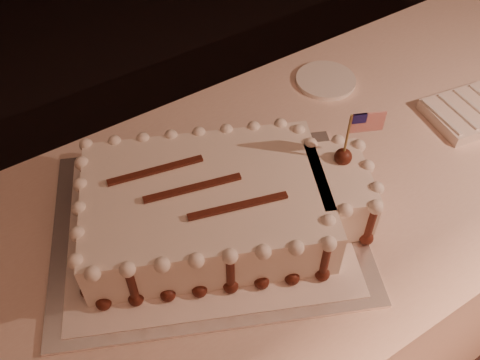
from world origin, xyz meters
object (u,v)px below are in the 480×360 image
banquet_table (275,282)px  sheet_cake (223,205)px  cake_board (207,225)px  napkin_stack (472,111)px  side_plate (326,80)px

banquet_table → sheet_cake: sheet_cake is taller
cake_board → sheet_cake: sheet_cake is taller
banquet_table → napkin_stack: bearing=-5.4°
cake_board → sheet_cake: (0.03, -0.01, 0.06)m
napkin_stack → side_plate: 0.37m
sheet_cake → napkin_stack: 0.70m
cake_board → sheet_cake: size_ratio=1.01×
napkin_stack → side_plate: napkin_stack is taller
sheet_cake → napkin_stack: size_ratio=2.60×
sheet_cake → side_plate: bearing=28.0°
banquet_table → cake_board: cake_board is taller
banquet_table → sheet_cake: bearing=-179.0°
banquet_table → napkin_stack: napkin_stack is taller
banquet_table → side_plate: side_plate is taller
cake_board → napkin_stack: (0.72, -0.06, 0.01)m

